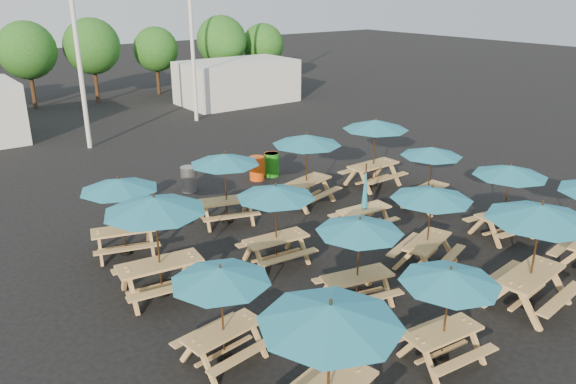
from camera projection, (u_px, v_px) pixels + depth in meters
ground at (319, 242)px, 16.15m from camera, size 120.00×120.00×0.00m
picnic_unit_0 at (330, 321)px, 8.56m from camera, size 2.79×2.79×2.45m
picnic_unit_1 at (221, 280)px, 10.48m from camera, size 2.18×2.18×2.05m
picnic_unit_2 at (155, 210)px, 12.70m from camera, size 2.65×2.65×2.50m
picnic_unit_3 at (119, 188)px, 14.82m from camera, size 2.57×2.57×2.20m
picnic_unit_4 at (450, 281)px, 10.45m from camera, size 2.10×2.10×2.03m
picnic_unit_5 at (359, 230)px, 12.48m from camera, size 2.37×2.37×2.10m
picnic_unit_6 at (276, 196)px, 14.32m from camera, size 2.23×2.23×2.18m
picnic_unit_7 at (225, 163)px, 16.85m from camera, size 2.64×2.64×2.24m
picnic_unit_8 at (540, 218)px, 12.19m from camera, size 2.65×2.65×2.53m
picnic_unit_9 at (431, 198)px, 14.15m from camera, size 2.62×2.62×2.20m
picnic_unit_10 at (364, 203)px, 16.68m from camera, size 1.73×1.53×2.10m
picnic_unit_11 at (307, 143)px, 18.32m from camera, size 2.77×2.77×2.42m
picnic_unit_13 at (510, 174)px, 15.87m from camera, size 2.39×2.39×2.21m
picnic_unit_14 at (431, 155)px, 18.05m from camera, size 2.30×2.30×2.10m
picnic_unit_15 at (375, 128)px, 19.99m from camera, size 2.41×2.41×2.50m
waste_bin_0 at (129, 196)px, 18.43m from camera, size 0.56×0.56×0.91m
waste_bin_1 at (189, 179)px, 20.02m from camera, size 0.56×0.56×0.91m
waste_bin_2 at (257, 168)px, 21.21m from camera, size 0.56×0.56×0.91m
waste_bin_3 at (272, 165)px, 21.62m from camera, size 0.56×0.56×0.91m
waste_bin_4 at (272, 164)px, 21.67m from camera, size 0.56×0.56×0.91m
mast_0 at (73, 10)px, 23.51m from camera, size 0.20×0.20×12.00m
mast_1 at (190, 5)px, 28.65m from camera, size 0.20×0.20×12.00m
event_tent_1 at (237, 82)px, 35.05m from camera, size 7.00×4.00×2.60m
tree_3 at (27, 50)px, 32.63m from camera, size 3.36×3.36×5.09m
tree_4 at (92, 46)px, 34.31m from camera, size 3.41×3.41×5.17m
tree_5 at (156, 49)px, 37.20m from camera, size 2.94×2.94×4.45m
tree_6 at (222, 41)px, 37.94m from camera, size 3.38×3.38×5.13m
tree_7 at (263, 45)px, 40.01m from camera, size 2.95×2.95×4.48m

